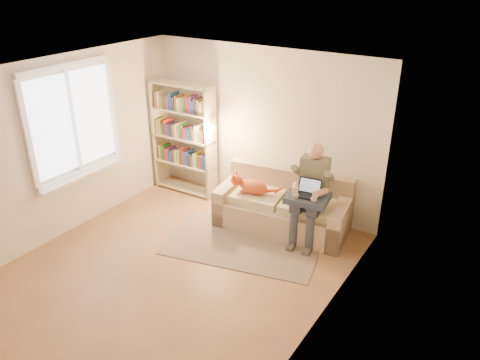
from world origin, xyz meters
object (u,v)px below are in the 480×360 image
Objects in this scene: laptop at (308,191)px; bookshelf at (184,134)px; cat at (251,186)px; person at (311,188)px; sofa at (283,208)px.

bookshelf is (-2.51, 0.37, 0.25)m from laptop.
laptop is 2.55m from bookshelf.
cat is at bearing 170.59° from laptop.
person is at bearing 89.93° from laptop.
laptop is at bearing -32.00° from sofa.
cat is at bearing -14.42° from bookshelf.
laptop reaches higher than cat.
person reaches higher than sofa.
sofa is 1.07× the size of bookshelf.
person is 0.74× the size of bookshelf.
laptop is 0.18× the size of bookshelf.
laptop is (0.02, -0.13, 0.01)m from person.
sofa is 2.96× the size of cat.
sofa is 1.44× the size of person.
sofa is at bearing 161.38° from person.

